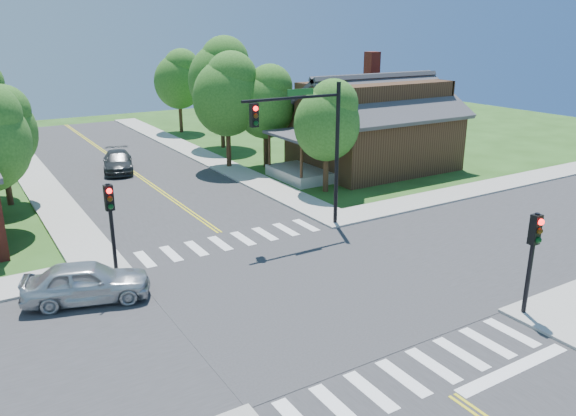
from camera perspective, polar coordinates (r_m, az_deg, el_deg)
ground at (r=21.76m, az=1.55°, el=-8.51°), size 100.00×100.00×0.00m
road_ns at (r=21.75m, az=1.55°, el=-8.47°), size 10.00×90.00×0.04m
road_ew at (r=21.75m, az=1.55°, el=-8.45°), size 90.00×10.00×0.04m
intersection_patch at (r=21.76m, az=1.55°, el=-8.51°), size 10.20×10.20×0.06m
sidewalk_ne at (r=42.74m, az=7.78°, el=4.76°), size 40.00×40.00×0.14m
crosswalk_north at (r=26.70m, az=-5.74°, el=-3.33°), size 8.85×2.00×0.01m
crosswalk_south at (r=17.59m, az=13.09°, el=-15.85°), size 8.85×2.00×0.01m
centerline at (r=21.74m, az=1.55°, el=-8.40°), size 0.30×90.00×0.01m
stop_bar at (r=18.54m, az=21.96°, el=-15.04°), size 4.60×0.45×0.09m
signal_mast_ne at (r=26.75m, az=2.13°, el=7.50°), size 5.30×0.42×7.20m
signal_pole_se at (r=20.71m, az=23.67°, el=-3.49°), size 0.34×0.42×3.80m
signal_pole_nw at (r=23.52m, az=-17.59°, el=-0.32°), size 0.34×0.42×3.80m
house_ne at (r=40.47m, az=8.61°, el=8.69°), size 13.05×8.80×7.11m
tree_e_a at (r=33.82m, az=4.15°, el=9.02°), size 4.02×3.82×6.84m
tree_e_b at (r=40.15m, az=-2.20°, el=10.88°), size 4.29×4.07×7.29m
tree_e_c at (r=47.08m, az=-6.73°, el=13.25°), size 5.34×5.07×9.08m
tree_e_d at (r=55.02m, az=-10.97°, el=12.85°), size 4.60×4.37×7.82m
tree_house at (r=39.83m, az=-6.10°, el=11.60°), size 4.81×4.57×8.18m
tree_bldg at (r=34.83m, az=-27.18°, el=7.30°), size 3.99×3.79×6.78m
car_silver at (r=21.99m, az=-19.77°, el=-7.15°), size 4.40×5.54×1.53m
car_dgrey at (r=40.99m, az=-16.89°, el=4.47°), size 4.22×5.70×1.38m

